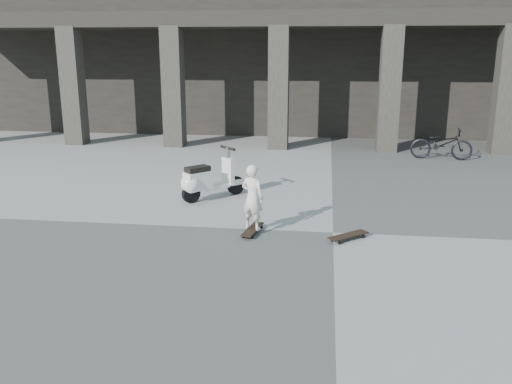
# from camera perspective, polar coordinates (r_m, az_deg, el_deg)

# --- Properties ---
(ground) EXTENTS (90.00, 90.00, 0.00)m
(ground) POSITION_cam_1_polar(r_m,az_deg,el_deg) (10.10, 8.11, -4.25)
(ground) COLOR #4D4D4B
(ground) RESTS_ON ground
(colonnade) EXTENTS (28.00, 8.82, 6.00)m
(colonnade) POSITION_cam_1_polar(r_m,az_deg,el_deg) (23.31, 8.14, 14.14)
(colonnade) COLOR black
(colonnade) RESTS_ON ground
(longboard) EXTENTS (0.34, 0.87, 0.09)m
(longboard) POSITION_cam_1_polar(r_m,az_deg,el_deg) (9.95, -0.37, -3.98)
(longboard) COLOR black
(longboard) RESTS_ON ground
(skateboard_spare) EXTENTS (0.74, 0.70, 0.10)m
(skateboard_spare) POSITION_cam_1_polar(r_m,az_deg,el_deg) (9.74, 9.68, -4.57)
(skateboard_spare) COLOR black
(skateboard_spare) RESTS_ON ground
(child) EXTENTS (0.52, 0.44, 1.20)m
(child) POSITION_cam_1_polar(r_m,az_deg,el_deg) (9.77, -0.38, -0.54)
(child) COLOR silver
(child) RESTS_ON longboard
(scooter) EXTENTS (1.26, 1.26, 1.14)m
(scooter) POSITION_cam_1_polar(r_m,az_deg,el_deg) (12.02, -5.58, 1.19)
(scooter) COLOR black
(scooter) RESTS_ON ground
(bicycle) EXTENTS (1.87, 0.83, 0.95)m
(bicycle) POSITION_cam_1_polar(r_m,az_deg,el_deg) (17.43, 18.92, 4.82)
(bicycle) COLOR black
(bicycle) RESTS_ON ground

